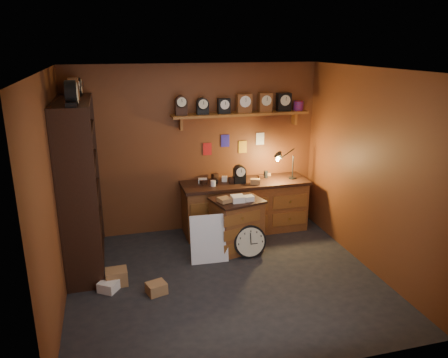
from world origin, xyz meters
TOP-DOWN VIEW (x-y plane):
  - floor at (0.00, 0.00)m, footprint 4.00×4.00m
  - room_shell at (0.04, 0.11)m, footprint 4.02×3.62m
  - shelving_unit at (-1.79, 0.98)m, footprint 0.47×1.60m
  - workbench at (0.73, 1.47)m, footprint 2.07×0.66m
  - low_cabinet at (0.41, 0.85)m, footprint 0.81×0.73m
  - big_round_clock at (0.52, 0.55)m, footprint 0.48×0.16m
  - white_panel at (-0.08, 0.56)m, footprint 0.54×0.17m
  - mini_fridge at (0.21, 1.39)m, footprint 0.44×0.46m
  - floor_box_a at (-0.91, -0.09)m, footprint 0.28×0.25m
  - floor_box_b at (-1.48, 0.15)m, footprint 0.32×0.34m
  - floor_box_c at (-1.39, 0.26)m, footprint 0.28×0.23m

SIDE VIEW (x-z plane):
  - floor at x=0.00m, z-range 0.00..0.00m
  - white_panel at x=-0.08m, z-range -0.35..0.35m
  - floor_box_b at x=-1.48m, z-range 0.00..0.13m
  - floor_box_a at x=-0.91m, z-range 0.00..0.14m
  - floor_box_c at x=-1.39m, z-range 0.00..0.20m
  - mini_fridge at x=0.21m, z-range 0.00..0.46m
  - big_round_clock at x=0.52m, z-range -0.01..0.48m
  - low_cabinet at x=0.41m, z-range -0.01..0.87m
  - workbench at x=0.73m, z-range -0.21..1.15m
  - shelving_unit at x=-1.79m, z-range -0.03..2.54m
  - room_shell at x=0.04m, z-range 0.37..3.08m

